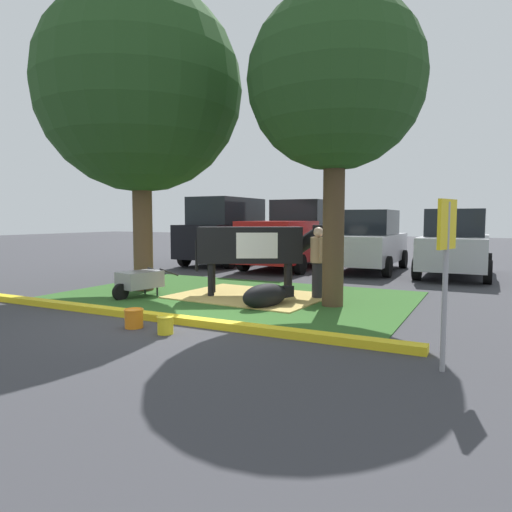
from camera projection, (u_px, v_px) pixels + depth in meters
The scene contains 17 objects.
ground_plane at pixel (164, 317), 8.14m from camera, with size 80.00×80.00×0.00m, color #38383D.
grass_island at pixel (233, 296), 10.29m from camera, with size 7.68×5.07×0.02m, color #2D5B23.
curb_yellow at pixel (155, 317), 7.91m from camera, with size 8.88×0.24×0.12m, color yellow.
hay_bedding at pixel (250, 296), 10.19m from camera, with size 3.20×2.40×0.04m, color tan.
shade_tree_left at pixel (140, 90), 10.74m from camera, with size 4.77×4.77×7.14m.
shade_tree_right at pixel (335, 83), 8.78m from camera, with size 3.41×3.41×6.08m.
cow_holstein at pixel (255, 245), 10.32m from camera, with size 2.90×1.87×1.60m.
calf_lying at pixel (266, 296), 8.98m from camera, with size 0.82×1.33×0.48m.
person_handler at pixel (318, 261), 9.90m from camera, with size 0.35×0.45×1.56m.
wheelbarrow at pixel (139, 280), 10.14m from camera, with size 0.82×1.62×0.63m.
parking_sign at pixel (446, 251), 5.15m from camera, with size 0.17×0.43×1.96m.
bucket_orange at pixel (134, 318), 7.35m from camera, with size 0.31×0.31×0.30m.
bucket_yellow at pixel (165, 325), 6.95m from camera, with size 0.26×0.26×0.27m.
suv_black at pixel (227, 231), 17.61m from camera, with size 2.14×4.61×2.52m.
pickup_truck_maroon at pixel (293, 236), 16.35m from camera, with size 2.24×5.41×2.42m.
sedan_silver at pixel (369, 241), 15.23m from camera, with size 2.04×4.41×2.02m.
sedan_red at pixel (455, 244), 13.86m from camera, with size 2.04×4.41×2.02m.
Camera 1 is at (5.10, -6.40, 1.75)m, focal length 32.26 mm.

